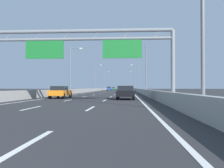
{
  "coord_description": "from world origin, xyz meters",
  "views": [
    {
      "loc": [
        3.99,
        -1.79,
        1.26
      ],
      "look_at": [
        0.31,
        55.94,
        2.08
      ],
      "focal_mm": 38.78,
      "sensor_mm": 36.0,
      "label": 1
    }
  ],
  "objects_px": {
    "sign_gantry": "(82,47)",
    "green_car": "(113,88)",
    "black_car": "(126,92)",
    "orange_car": "(60,92)",
    "streetlamp_left_far": "(95,76)",
    "streetlamp_left_distant": "(105,79)",
    "streetlamp_left_mid": "(72,67)",
    "white_car": "(127,88)",
    "blue_car": "(109,89)",
    "streetlamp_right_far": "(137,76)",
    "streetlamp_right_near": "(198,4)",
    "streetlamp_right_distant": "(134,79)",
    "streetlamp_right_mid": "(145,67)"
  },
  "relations": [
    {
      "from": "streetlamp_right_near",
      "to": "streetlamp_right_mid",
      "type": "height_order",
      "value": "same"
    },
    {
      "from": "sign_gantry",
      "to": "black_car",
      "type": "bearing_deg",
      "value": 51.9
    },
    {
      "from": "orange_car",
      "to": "white_car",
      "type": "xyz_separation_m",
      "value": [
        7.44,
        99.61,
        0.04
      ]
    },
    {
      "from": "streetlamp_right_mid",
      "to": "streetlamp_left_distant",
      "type": "relative_size",
      "value": 1.0
    },
    {
      "from": "streetlamp_right_distant",
      "to": "streetlamp_left_mid",
      "type": "bearing_deg",
      "value": -101.48
    },
    {
      "from": "streetlamp_right_far",
      "to": "streetlamp_left_distant",
      "type": "xyz_separation_m",
      "value": [
        -14.93,
        36.77,
        0.0
      ]
    },
    {
      "from": "blue_car",
      "to": "green_car",
      "type": "height_order",
      "value": "blue_car"
    },
    {
      "from": "black_car",
      "to": "orange_car",
      "type": "xyz_separation_m",
      "value": [
        -7.6,
        2.04,
        -0.01
      ]
    },
    {
      "from": "sign_gantry",
      "to": "blue_car",
      "type": "distance_m",
      "value": 81.84
    },
    {
      "from": "streetlamp_right_far",
      "to": "blue_car",
      "type": "height_order",
      "value": "streetlamp_right_far"
    },
    {
      "from": "streetlamp_right_near",
      "to": "streetlamp_right_far",
      "type": "bearing_deg",
      "value": 90.0
    },
    {
      "from": "streetlamp_right_far",
      "to": "streetlamp_right_near",
      "type": "bearing_deg",
      "value": -90.0
    },
    {
      "from": "streetlamp_right_distant",
      "to": "orange_car",
      "type": "height_order",
      "value": "streetlamp_right_distant"
    },
    {
      "from": "streetlamp_right_distant",
      "to": "sign_gantry",
      "type": "bearing_deg",
      "value": -94.19
    },
    {
      "from": "streetlamp_right_far",
      "to": "blue_car",
      "type": "relative_size",
      "value": 2.24
    },
    {
      "from": "sign_gantry",
      "to": "streetlamp_right_mid",
      "type": "xyz_separation_m",
      "value": [
        7.44,
        28.01,
        0.59
      ]
    },
    {
      "from": "orange_car",
      "to": "green_car",
      "type": "bearing_deg",
      "value": 89.97
    },
    {
      "from": "sign_gantry",
      "to": "streetlamp_left_mid",
      "type": "distance_m",
      "value": 29.0
    },
    {
      "from": "streetlamp_left_mid",
      "to": "streetlamp_left_far",
      "type": "distance_m",
      "value": 36.77
    },
    {
      "from": "sign_gantry",
      "to": "green_car",
      "type": "height_order",
      "value": "sign_gantry"
    },
    {
      "from": "black_car",
      "to": "streetlamp_left_distant",
      "type": "bearing_deg",
      "value": 96.64
    },
    {
      "from": "streetlamp_left_distant",
      "to": "black_car",
      "type": "bearing_deg",
      "value": -83.36
    },
    {
      "from": "streetlamp_left_distant",
      "to": "streetlamp_right_far",
      "type": "bearing_deg",
      "value": -67.9
    },
    {
      "from": "streetlamp_left_far",
      "to": "white_car",
      "type": "distance_m",
      "value": 43.38
    },
    {
      "from": "streetlamp_right_distant",
      "to": "white_car",
      "type": "relative_size",
      "value": 2.06
    },
    {
      "from": "blue_car",
      "to": "black_car",
      "type": "xyz_separation_m",
      "value": [
        7.63,
        -76.85,
        -0.05
      ]
    },
    {
      "from": "streetlamp_right_near",
      "to": "streetlamp_left_distant",
      "type": "relative_size",
      "value": 1.0
    },
    {
      "from": "streetlamp_right_far",
      "to": "streetlamp_left_distant",
      "type": "relative_size",
      "value": 1.0
    },
    {
      "from": "blue_car",
      "to": "black_car",
      "type": "distance_m",
      "value": 77.23
    },
    {
      "from": "streetlamp_left_far",
      "to": "streetlamp_right_distant",
      "type": "relative_size",
      "value": 1.0
    },
    {
      "from": "streetlamp_left_distant",
      "to": "black_car",
      "type": "relative_size",
      "value": 2.15
    },
    {
      "from": "sign_gantry",
      "to": "streetlamp_left_distant",
      "type": "relative_size",
      "value": 1.7
    },
    {
      "from": "streetlamp_left_far",
      "to": "streetlamp_left_distant",
      "type": "distance_m",
      "value": 36.77
    },
    {
      "from": "streetlamp_right_near",
      "to": "orange_car",
      "type": "height_order",
      "value": "streetlamp_right_near"
    },
    {
      "from": "streetlamp_right_distant",
      "to": "streetlamp_right_near",
      "type": "bearing_deg",
      "value": -90.0
    },
    {
      "from": "streetlamp_right_mid",
      "to": "streetlamp_right_distant",
      "type": "distance_m",
      "value": 73.54
    },
    {
      "from": "streetlamp_right_mid",
      "to": "streetlamp_right_distant",
      "type": "xyz_separation_m",
      "value": [
        0.0,
        73.54,
        0.0
      ]
    },
    {
      "from": "sign_gantry",
      "to": "streetlamp_right_mid",
      "type": "bearing_deg",
      "value": 75.13
    },
    {
      "from": "blue_car",
      "to": "streetlamp_left_far",
      "type": "bearing_deg",
      "value": -102.15
    },
    {
      "from": "streetlamp_left_mid",
      "to": "green_car",
      "type": "height_order",
      "value": "streetlamp_left_mid"
    },
    {
      "from": "black_car",
      "to": "orange_car",
      "type": "relative_size",
      "value": 1.04
    },
    {
      "from": "sign_gantry",
      "to": "streetlamp_left_far",
      "type": "height_order",
      "value": "streetlamp_left_far"
    },
    {
      "from": "blue_car",
      "to": "white_car",
      "type": "height_order",
      "value": "blue_car"
    },
    {
      "from": "blue_car",
      "to": "white_car",
      "type": "xyz_separation_m",
      "value": [
        7.46,
        24.81,
        -0.02
      ]
    },
    {
      "from": "streetlamp_right_near",
      "to": "streetlamp_left_distant",
      "type": "distance_m",
      "value": 111.31
    },
    {
      "from": "streetlamp_left_mid",
      "to": "green_car",
      "type": "distance_m",
      "value": 84.54
    },
    {
      "from": "streetlamp_left_mid",
      "to": "streetlamp_right_near",
      "type": "bearing_deg",
      "value": -67.9
    },
    {
      "from": "streetlamp_right_near",
      "to": "streetlamp_left_far",
      "type": "distance_m",
      "value": 75.04
    },
    {
      "from": "streetlamp_right_far",
      "to": "streetlamp_right_distant",
      "type": "distance_m",
      "value": 36.77
    },
    {
      "from": "streetlamp_right_far",
      "to": "orange_car",
      "type": "height_order",
      "value": "streetlamp_right_far"
    }
  ]
}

